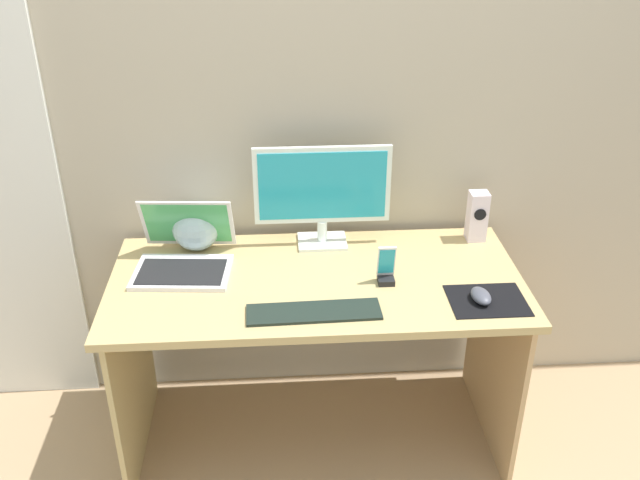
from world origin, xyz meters
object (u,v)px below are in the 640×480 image
object	(u,v)px
speaker_right	(477,216)
mouse	(481,296)
fishbowl	(196,227)
monitor	(322,192)
laptop	(184,255)
phone_in_dock	(386,270)
keyboard_external	(314,312)

from	to	relation	value
speaker_right	mouse	size ratio (longest dim) A/B	1.92
fishbowl	mouse	world-z (taller)	fishbowl
monitor	laptop	distance (m)	0.54
speaker_right	mouse	xyz separation A→B (m)	(-0.09, -0.42, -0.08)
laptop	phone_in_dock	size ratio (longest dim) A/B	2.55
mouse	phone_in_dock	world-z (taller)	phone_in_dock
phone_in_dock	mouse	bearing A→B (deg)	-25.68
keyboard_external	mouse	xyz separation A→B (m)	(0.54, 0.03, 0.02)
monitor	keyboard_external	bearing A→B (deg)	-97.23
keyboard_external	mouse	distance (m)	0.55
fishbowl	mouse	size ratio (longest dim) A/B	1.74
monitor	fishbowl	xyz separation A→B (m)	(-0.46, -0.00, -0.13)
fishbowl	phone_in_dock	size ratio (longest dim) A/B	1.25
monitor	mouse	world-z (taller)	monitor
laptop	mouse	distance (m)	1.02
speaker_right	fishbowl	distance (m)	1.04
speaker_right	keyboard_external	bearing A→B (deg)	-144.41
laptop	mouse	bearing A→B (deg)	-16.30
laptop	phone_in_dock	xyz separation A→B (m)	(0.69, -0.15, 0.00)
monitor	phone_in_dock	world-z (taller)	monitor
monitor	phone_in_dock	size ratio (longest dim) A/B	3.56
monitor	phone_in_dock	xyz separation A→B (m)	(0.20, -0.29, -0.16)
mouse	phone_in_dock	xyz separation A→B (m)	(-0.29, 0.14, 0.03)
monitor	phone_in_dock	bearing A→B (deg)	-55.93
laptop	speaker_right	bearing A→B (deg)	7.26
fishbowl	phone_in_dock	world-z (taller)	fishbowl
fishbowl	mouse	xyz separation A→B (m)	(0.95, -0.43, -0.06)
monitor	keyboard_external	world-z (taller)	monitor
keyboard_external	laptop	bearing A→B (deg)	142.31
monitor	fishbowl	world-z (taller)	monitor
phone_in_dock	speaker_right	bearing A→B (deg)	36.60
speaker_right	keyboard_external	xyz separation A→B (m)	(-0.64, -0.46, -0.09)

